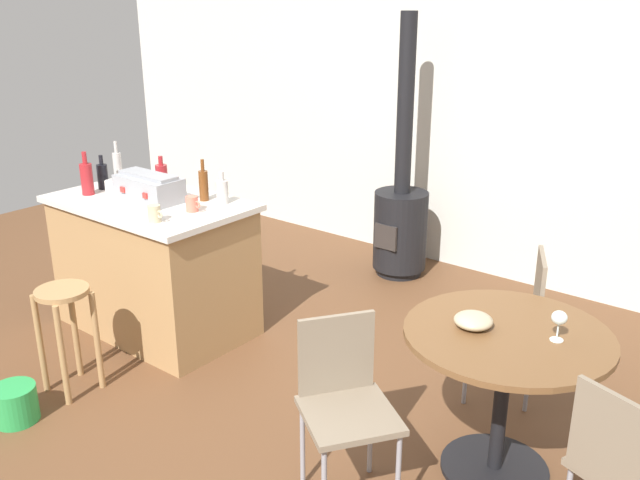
% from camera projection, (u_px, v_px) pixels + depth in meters
% --- Properties ---
extents(ground_plane, '(8.80, 8.80, 0.00)m').
position_uv_depth(ground_plane, '(223.00, 396.00, 4.03)').
color(ground_plane, brown).
extents(back_wall, '(8.00, 0.10, 2.70)m').
position_uv_depth(back_wall, '(459.00, 107.00, 5.60)').
color(back_wall, beige).
rests_on(back_wall, ground_plane).
extents(kitchen_island, '(1.35, 0.82, 0.93)m').
position_uv_depth(kitchen_island, '(155.00, 265.00, 4.71)').
color(kitchen_island, '#A37A4C').
rests_on(kitchen_island, ground_plane).
extents(wooden_stool, '(0.30, 0.30, 0.65)m').
position_uv_depth(wooden_stool, '(66.00, 319.00, 3.95)').
color(wooden_stool, '#A37A4C').
rests_on(wooden_stool, ground_plane).
extents(dining_table, '(0.96, 0.96, 0.76)m').
position_uv_depth(dining_table, '(505.00, 367.00, 3.21)').
color(dining_table, black).
rests_on(dining_table, ground_plane).
extents(folding_chair_near, '(0.53, 0.53, 0.88)m').
position_uv_depth(folding_chair_near, '(514.00, 312.00, 3.89)').
color(folding_chair_near, '#7F705B').
rests_on(folding_chair_near, ground_plane).
extents(folding_chair_far, '(0.56, 0.56, 0.87)m').
position_uv_depth(folding_chair_far, '(344.00, 398.00, 3.09)').
color(folding_chair_far, '#7F705B').
rests_on(folding_chair_far, ground_plane).
extents(folding_chair_left, '(0.51, 0.51, 0.86)m').
position_uv_depth(folding_chair_left, '(627.00, 467.00, 2.64)').
color(folding_chair_left, '#7F705B').
rests_on(folding_chair_left, ground_plane).
extents(wood_stove, '(0.44, 0.45, 2.10)m').
position_uv_depth(wood_stove, '(401.00, 215.00, 5.62)').
color(wood_stove, black).
rests_on(wood_stove, ground_plane).
extents(toolbox, '(0.46, 0.25, 0.18)m').
position_uv_depth(toolbox, '(149.00, 187.00, 4.53)').
color(toolbox, gray).
rests_on(toolbox, kitchen_island).
extents(bottle_0, '(0.08, 0.08, 0.21)m').
position_uv_depth(bottle_0, '(222.00, 191.00, 4.46)').
color(bottle_0, '#B7B2AD').
rests_on(bottle_0, kitchen_island).
extents(bottle_1, '(0.08, 0.08, 0.22)m').
position_uv_depth(bottle_1, '(162.00, 175.00, 4.83)').
color(bottle_1, maroon).
rests_on(bottle_1, kitchen_island).
extents(bottle_2, '(0.06, 0.06, 0.30)m').
position_uv_depth(bottle_2, '(118.00, 167.00, 4.94)').
color(bottle_2, '#B7B2AD').
rests_on(bottle_2, kitchen_island).
extents(bottle_3, '(0.06, 0.06, 0.28)m').
position_uv_depth(bottle_3, '(204.00, 185.00, 4.51)').
color(bottle_3, '#603314').
rests_on(bottle_3, kitchen_island).
extents(bottle_4, '(0.08, 0.08, 0.30)m').
position_uv_depth(bottle_4, '(87.00, 178.00, 4.64)').
color(bottle_4, maroon).
rests_on(bottle_4, kitchen_island).
extents(bottle_5, '(0.07, 0.07, 0.24)m').
position_uv_depth(bottle_5, '(103.00, 176.00, 4.79)').
color(bottle_5, black).
rests_on(bottle_5, kitchen_island).
extents(cup_0, '(0.12, 0.08, 0.09)m').
position_uv_depth(cup_0, '(111.00, 187.00, 4.67)').
color(cup_0, white).
rests_on(cup_0, kitchen_island).
extents(cup_1, '(0.11, 0.08, 0.10)m').
position_uv_depth(cup_1, '(154.00, 214.00, 4.11)').
color(cup_1, tan).
rests_on(cup_1, kitchen_island).
extents(cup_2, '(0.11, 0.08, 0.10)m').
position_uv_depth(cup_2, '(192.00, 204.00, 4.31)').
color(cup_2, '#DB6651').
rests_on(cup_2, kitchen_island).
extents(wine_glass, '(0.07, 0.07, 0.14)m').
position_uv_depth(wine_glass, '(559.00, 319.00, 3.04)').
color(wine_glass, silver).
rests_on(wine_glass, dining_table).
extents(serving_bowl, '(0.18, 0.18, 0.07)m').
position_uv_depth(serving_bowl, '(473.00, 320.00, 3.18)').
color(serving_bowl, tan).
rests_on(serving_bowl, dining_table).
extents(plastic_bucket, '(0.24, 0.24, 0.21)m').
position_uv_depth(plastic_bucket, '(15.00, 404.00, 3.77)').
color(plastic_bucket, green).
rests_on(plastic_bucket, ground_plane).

